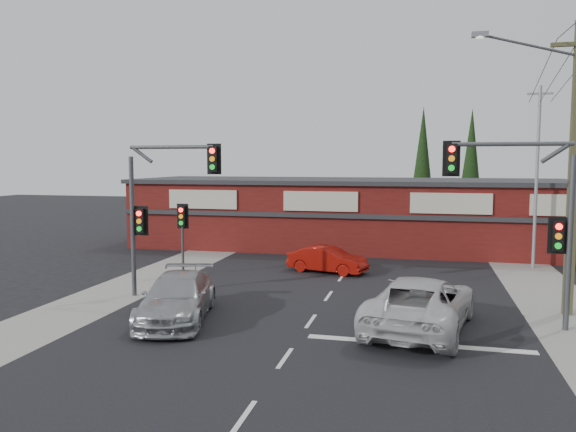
% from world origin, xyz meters
% --- Properties ---
extents(ground, '(120.00, 120.00, 0.00)m').
position_xyz_m(ground, '(0.00, 0.00, 0.00)').
color(ground, black).
rests_on(ground, ground).
extents(road_strip, '(14.00, 70.00, 0.01)m').
position_xyz_m(road_strip, '(0.00, 5.00, 0.01)').
color(road_strip, black).
rests_on(road_strip, ground).
extents(verge_left, '(3.00, 70.00, 0.02)m').
position_xyz_m(verge_left, '(-8.50, 5.00, 0.01)').
color(verge_left, gray).
rests_on(verge_left, ground).
extents(verge_right, '(3.00, 70.00, 0.02)m').
position_xyz_m(verge_right, '(8.50, 5.00, 0.01)').
color(verge_right, gray).
rests_on(verge_right, ground).
extents(stop_line, '(6.50, 0.35, 0.01)m').
position_xyz_m(stop_line, '(3.50, -1.50, 0.01)').
color(stop_line, silver).
rests_on(stop_line, ground).
extents(white_suv, '(3.84, 6.48, 1.69)m').
position_xyz_m(white_suv, '(3.54, 0.08, 0.84)').
color(white_suv, silver).
rests_on(white_suv, ground).
extents(silver_suv, '(3.26, 5.55, 1.51)m').
position_xyz_m(silver_suv, '(-4.41, -0.72, 0.75)').
color(silver_suv, '#A9ABAE').
rests_on(silver_suv, ground).
extents(red_sedan, '(4.03, 2.29, 1.26)m').
position_xyz_m(red_sedan, '(-0.83, 8.46, 0.63)').
color(red_sedan, '#961009').
rests_on(red_sedan, ground).
extents(lane_dashes, '(0.12, 30.55, 0.01)m').
position_xyz_m(lane_dashes, '(0.00, -3.52, 0.02)').
color(lane_dashes, silver).
rests_on(lane_dashes, ground).
extents(shop_building, '(27.30, 8.40, 4.22)m').
position_xyz_m(shop_building, '(-0.99, 16.99, 2.13)').
color(shop_building, '#541210').
rests_on(shop_building, ground).
extents(conifer_near, '(1.80, 1.80, 9.25)m').
position_xyz_m(conifer_near, '(3.50, 24.00, 5.48)').
color(conifer_near, '#2D2116').
rests_on(conifer_near, ground).
extents(conifer_far, '(1.80, 1.80, 9.25)m').
position_xyz_m(conifer_far, '(7.00, 26.00, 5.48)').
color(conifer_far, '#2D2116').
rests_on(conifer_far, ground).
extents(traffic_mast_left, '(3.77, 0.27, 5.97)m').
position_xyz_m(traffic_mast_left, '(-6.43, 2.00, 3.93)').
color(traffic_mast_left, '#47494C').
rests_on(traffic_mast_left, ground).
extents(traffic_mast_right, '(3.96, 0.27, 5.97)m').
position_xyz_m(traffic_mast_right, '(6.86, 1.00, 3.95)').
color(traffic_mast_right, '#47494C').
rests_on(traffic_mast_right, ground).
extents(pedestal_signal, '(0.55, 0.27, 3.38)m').
position_xyz_m(pedestal_signal, '(-7.20, 6.01, 2.41)').
color(pedestal_signal, '#47494C').
rests_on(pedestal_signal, ground).
extents(utility_pole, '(4.38, 0.59, 10.00)m').
position_xyz_m(utility_pole, '(8.36, 2.99, 5.40)').
color(utility_pole, brown).
rests_on(utility_pole, ground).
extents(steel_pole, '(1.20, 0.16, 9.00)m').
position_xyz_m(steel_pole, '(9.00, 12.00, 4.70)').
color(steel_pole, gray).
rests_on(steel_pole, ground).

